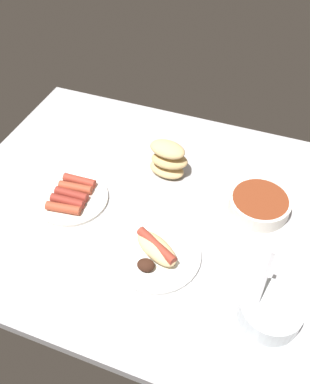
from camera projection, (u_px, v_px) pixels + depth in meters
ground_plane at (162, 212)px, 116.42cm from camera, size 120.00×90.00×3.00cm
plate_hotdog_assembled at (156, 252)px, 102.90cm from camera, size 22.81×22.81×5.61cm
bowl_chili at (259, 203)px, 113.39cm from camera, size 17.09×17.09×4.55cm
bowl_coleslaw at (270, 311)px, 90.56cm from camera, size 14.00×14.00×15.55cm
plate_sausages at (72, 197)px, 116.94cm from camera, size 20.69×20.69×3.52cm
bread_stack at (168, 160)px, 121.65cm from camera, size 12.74×9.49×10.80cm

